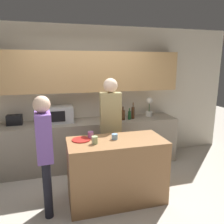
{
  "coord_description": "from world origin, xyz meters",
  "views": [
    {
      "loc": [
        -0.57,
        -2.64,
        1.97
      ],
      "look_at": [
        0.25,
        0.4,
        1.28
      ],
      "focal_mm": 35.0,
      "sensor_mm": 36.0,
      "label": 1
    }
  ],
  "objects": [
    {
      "name": "bottle_5",
      "position": [
        0.93,
        1.35,
        1.02
      ],
      "size": [
        0.06,
        0.06,
        0.32
      ],
      "color": "#472814",
      "rests_on": "back_counter"
    },
    {
      "name": "toaster",
      "position": [
        -1.28,
        1.47,
        0.99
      ],
      "size": [
        0.26,
        0.16,
        0.18
      ],
      "color": "black",
      "rests_on": "back_counter"
    },
    {
      "name": "kitchen_island",
      "position": [
        0.25,
        0.15,
        0.46
      ],
      "size": [
        1.37,
        0.65,
        0.93
      ],
      "color": "#996B42",
      "rests_on": "ground_plane"
    },
    {
      "name": "ground_plane",
      "position": [
        0.0,
        0.0,
        0.0
      ],
      "size": [
        14.0,
        14.0,
        0.0
      ],
      "primitive_type": "plane",
      "color": "beige"
    },
    {
      "name": "microwave",
      "position": [
        -0.5,
        1.47,
        1.05
      ],
      "size": [
        0.52,
        0.39,
        0.3
      ],
      "color": "#B7BABC",
      "rests_on": "back_counter"
    },
    {
      "name": "back_counter",
      "position": [
        0.0,
        1.39,
        0.45
      ],
      "size": [
        3.6,
        0.62,
        0.9
      ],
      "color": "gray",
      "rests_on": "ground_plane"
    },
    {
      "name": "potted_plant",
      "position": [
        1.34,
        1.47,
        1.1
      ],
      "size": [
        0.14,
        0.14,
        0.4
      ],
      "color": "silver",
      "rests_on": "back_counter"
    },
    {
      "name": "bottle_1",
      "position": [
        0.51,
        1.32,
        1.01
      ],
      "size": [
        0.07,
        0.07,
        0.29
      ],
      "color": "#472814",
      "rests_on": "back_counter"
    },
    {
      "name": "bottle_2",
      "position": [
        0.61,
        1.32,
        1.02
      ],
      "size": [
        0.07,
        0.07,
        0.32
      ],
      "color": "maroon",
      "rests_on": "back_counter"
    },
    {
      "name": "person_center",
      "position": [
        0.31,
        0.73,
        1.05
      ],
      "size": [
        0.36,
        0.23,
        1.75
      ],
      "rotation": [
        0.0,
        0.0,
        -3.25
      ],
      "color": "black",
      "rests_on": "ground_plane"
    },
    {
      "name": "cup_0",
      "position": [
        -0.08,
        0.09,
        0.98
      ],
      "size": [
        0.08,
        0.08,
        0.1
      ],
      "color": "#AAC185",
      "rests_on": "kitchen_island"
    },
    {
      "name": "person_left",
      "position": [
        -0.72,
        0.09,
        0.94
      ],
      "size": [
        0.21,
        0.35,
        1.6
      ],
      "rotation": [
        0.0,
        0.0,
        -1.51
      ],
      "color": "black",
      "rests_on": "ground_plane"
    },
    {
      "name": "bottle_0",
      "position": [
        0.38,
        1.4,
        1.0
      ],
      "size": [
        0.09,
        0.09,
        0.27
      ],
      "color": "#472814",
      "rests_on": "back_counter"
    },
    {
      "name": "back_wall",
      "position": [
        0.0,
        1.66,
        1.54
      ],
      "size": [
        6.4,
        0.4,
        2.7
      ],
      "color": "beige",
      "rests_on": "ground_plane"
    },
    {
      "name": "cup_1",
      "position": [
        0.23,
        0.19,
        0.96
      ],
      "size": [
        0.09,
        0.09,
        0.08
      ],
      "color": "#7DACD3",
      "rests_on": "kitchen_island"
    },
    {
      "name": "bottle_3",
      "position": [
        0.71,
        1.3,
        1.0
      ],
      "size": [
        0.08,
        0.08,
        0.26
      ],
      "color": "#472814",
      "rests_on": "back_counter"
    },
    {
      "name": "plate_on_island",
      "position": [
        -0.24,
        0.27,
        0.93
      ],
      "size": [
        0.26,
        0.26,
        0.01
      ],
      "color": "red",
      "rests_on": "kitchen_island"
    },
    {
      "name": "cup_2",
      "position": [
        -0.09,
        0.32,
        0.98
      ],
      "size": [
        0.08,
        0.08,
        0.1
      ],
      "color": "#A3639F",
      "rests_on": "kitchen_island"
    },
    {
      "name": "bottle_4",
      "position": [
        0.85,
        1.31,
        0.99
      ],
      "size": [
        0.06,
        0.06,
        0.22
      ],
      "color": "#194723",
      "rests_on": "back_counter"
    }
  ]
}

